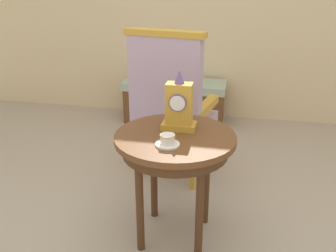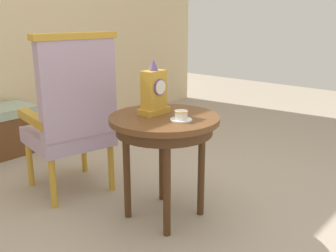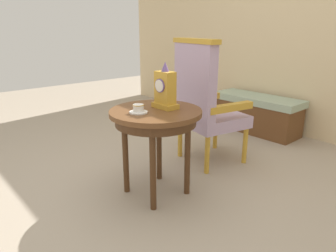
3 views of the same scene
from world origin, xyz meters
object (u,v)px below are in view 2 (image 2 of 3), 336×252
object	(u,v)px
mantel_clock	(154,92)
side_table	(164,129)
teacup_left	(181,116)
armchair	(72,114)

from	to	relation	value
mantel_clock	side_table	bearing A→B (deg)	-92.99
side_table	mantel_clock	bearing A→B (deg)	87.01
side_table	teacup_left	xyz separation A→B (m)	(-0.01, -0.14, 0.11)
side_table	mantel_clock	xyz separation A→B (m)	(0.00, 0.09, 0.22)
teacup_left	side_table	bearing A→B (deg)	84.43
teacup_left	mantel_clock	bearing A→B (deg)	85.40
teacup_left	armchair	world-z (taller)	armchair
side_table	armchair	xyz separation A→B (m)	(-0.16, 0.70, 0.01)
teacup_left	mantel_clock	distance (m)	0.25
side_table	armchair	bearing A→B (deg)	102.98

